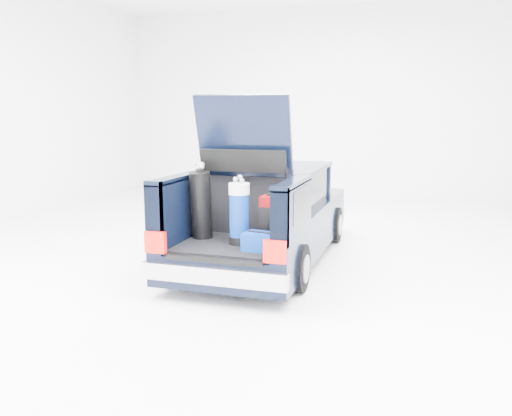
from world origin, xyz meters
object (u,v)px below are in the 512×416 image
(car, at_px, (268,215))
(blue_duffel, at_px, (263,242))
(red_suitcase, at_px, (276,220))
(black_golf_bag, at_px, (201,205))
(blue_golf_bag, at_px, (239,213))

(car, bearing_deg, blue_duffel, -75.75)
(red_suitcase, distance_m, black_golf_bag, 1.01)
(black_golf_bag, bearing_deg, blue_golf_bag, -16.66)
(blue_golf_bag, bearing_deg, red_suitcase, 10.19)
(car, distance_m, blue_duffel, 1.87)
(red_suitcase, distance_m, blue_duffel, 0.50)
(blue_golf_bag, height_order, blue_duffel, blue_golf_bag)
(black_golf_bag, distance_m, blue_duffel, 1.09)
(blue_golf_bag, bearing_deg, blue_duffel, -50.10)
(blue_golf_bag, xyz_separation_m, blue_duffel, (0.38, -0.23, -0.29))
(blue_duffel, bearing_deg, red_suitcase, 93.75)
(car, relative_size, black_golf_bag, 4.65)
(red_suitcase, bearing_deg, blue_golf_bag, -149.12)
(red_suitcase, height_order, blue_duffel, red_suitcase)
(red_suitcase, xyz_separation_m, black_golf_bag, (-1.00, -0.07, 0.15))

